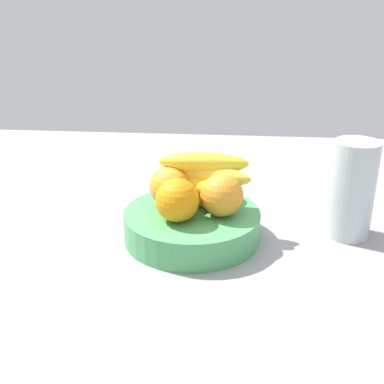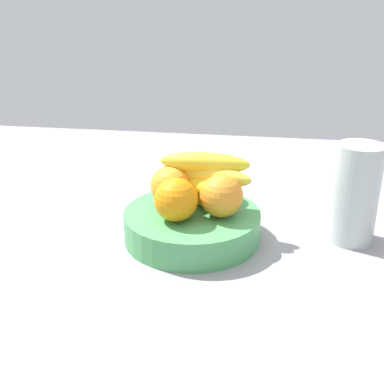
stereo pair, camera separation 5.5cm
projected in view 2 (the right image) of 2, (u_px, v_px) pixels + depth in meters
The scene contains 8 objects.
ground_plane at pixel (211, 240), 95.22cm from camera, with size 180.00×140.00×3.00cm, color gray.
fruit_bowl at pixel (192, 225), 91.84cm from camera, with size 25.70×25.70×5.57cm, color #4BA05B.
orange_front_left at pixel (176, 200), 86.05cm from camera, with size 7.91×7.91×7.91cm, color orange.
orange_front_right at pixel (221, 196), 87.62cm from camera, with size 7.91×7.91×7.91cm, color orange.
orange_center at pixel (212, 180), 94.95cm from camera, with size 7.91×7.91×7.91cm, color orange.
orange_back_left at pixel (171, 186), 92.21cm from camera, with size 7.91×7.91×7.91cm, color orange.
banana_bunch at pixel (205, 180), 91.12cm from camera, with size 18.00×14.75×10.60cm.
thermos_tumbler at pixel (355, 194), 88.75cm from camera, with size 8.38×8.38×18.86cm, color #B4C0C0.
Camera 2 is at (-9.49, 83.81, 43.87)cm, focal length 45.28 mm.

